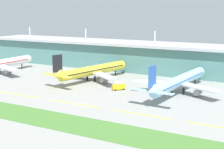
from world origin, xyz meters
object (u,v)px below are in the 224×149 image
(airliner_far_middle, at_px, (179,81))
(fuel_truck, at_px, (118,86))
(safety_cone_left_wingtip, at_px, (166,105))
(safety_cone_right_wingtip, at_px, (121,99))
(safety_cone_nose_front, at_px, (146,103))
(airliner_near_middle, at_px, (93,71))

(airliner_far_middle, distance_m, fuel_truck, 32.61)
(safety_cone_left_wingtip, bearing_deg, safety_cone_right_wingtip, 179.99)
(airliner_far_middle, relative_size, safety_cone_nose_front, 103.13)
(airliner_near_middle, relative_size, fuel_truck, 8.91)
(airliner_far_middle, height_order, fuel_truck, airliner_far_middle)
(fuel_truck, xyz_separation_m, safety_cone_right_wingtip, (10.62, -16.91, -1.91))
(airliner_near_middle, distance_m, safety_cone_nose_front, 58.61)
(airliner_near_middle, xyz_separation_m, fuel_truck, (25.22, -13.57, -4.19))
(airliner_near_middle, xyz_separation_m, safety_cone_nose_front, (49.24, -31.19, -6.10))
(fuel_truck, bearing_deg, safety_cone_nose_front, -36.27)
(airliner_far_middle, distance_m, safety_cone_left_wingtip, 26.47)
(airliner_far_middle, bearing_deg, safety_cone_left_wingtip, -84.48)
(airliner_far_middle, bearing_deg, airliner_near_middle, 175.08)
(airliner_near_middle, xyz_separation_m, safety_cone_right_wingtip, (35.84, -30.48, -6.10))
(airliner_far_middle, bearing_deg, safety_cone_nose_front, -105.13)
(airliner_near_middle, bearing_deg, fuel_truck, -28.28)
(airliner_far_middle, xyz_separation_m, safety_cone_nose_front, (-7.12, -26.34, -6.11))
(fuel_truck, relative_size, safety_cone_nose_front, 10.36)
(airliner_near_middle, height_order, airliner_far_middle, same)
(safety_cone_left_wingtip, bearing_deg, airliner_far_middle, 95.52)
(fuel_truck, bearing_deg, airliner_near_middle, 151.72)
(fuel_truck, bearing_deg, safety_cone_right_wingtip, -57.88)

